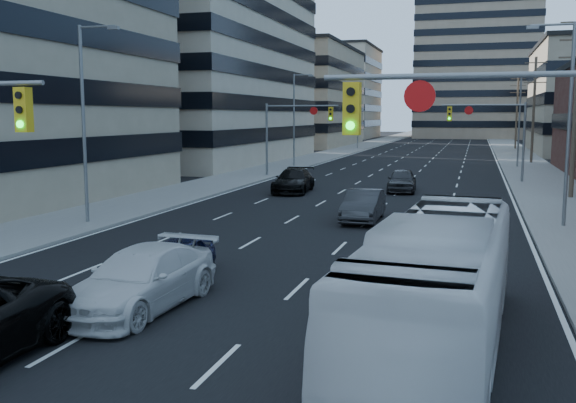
{
  "coord_description": "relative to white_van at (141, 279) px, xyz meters",
  "views": [
    {
      "loc": [
        6.65,
        -5.46,
        5.0
      ],
      "look_at": [
        0.75,
        14.62,
        2.2
      ],
      "focal_mm": 40.0,
      "sensor_mm": 36.0,
      "label": 1
    }
  ],
  "objects": [
    {
      "name": "streetlight_right_far",
      "position": [
        11.94,
        50.94,
        4.27
      ],
      "size": [
        2.03,
        0.22,
        9.0
      ],
      "color": "slate",
      "rests_on": "ground"
    },
    {
      "name": "signal_near_right",
      "position": [
        9.05,
        -1.06,
        3.54
      ],
      "size": [
        6.59,
        0.33,
        6.0
      ],
      "color": "slate",
      "rests_on": "ground"
    },
    {
      "name": "white_van",
      "position": [
        0.0,
        0.0,
        0.0
      ],
      "size": [
        2.55,
        5.55,
        1.57
      ],
      "primitive_type": "imported",
      "rotation": [
        0.0,
        0.0,
        -0.07
      ],
      "color": "silver",
      "rests_on": "ground"
    },
    {
      "name": "utility_pole_block",
      "position": [
        13.8,
        26.94,
        4.99
      ],
      "size": [
        2.2,
        0.28,
        11.0
      ],
      "color": "#4C3D2D",
      "rests_on": "ground"
    },
    {
      "name": "streetlight_left_far",
      "position": [
        -8.74,
        80.94,
        4.27
      ],
      "size": [
        2.03,
        0.22,
        9.0
      ],
      "color": "slate",
      "rests_on": "ground"
    },
    {
      "name": "bg_block_left",
      "position": [
        -26.4,
        130.94,
        9.21
      ],
      "size": [
        24.0,
        24.0,
        20.0
      ],
      "primitive_type": "cube",
      "color": "#ADA089",
      "rests_on": "ground"
    },
    {
      "name": "office_left_mid",
      "position": [
        -25.4,
        50.94,
        13.21
      ],
      "size": [
        26.0,
        34.0,
        28.0
      ],
      "primitive_type": "cube",
      "color": "#ADA089",
      "rests_on": "ground"
    },
    {
      "name": "streetlight_left_near",
      "position": [
        -8.74,
        10.94,
        4.27
      ],
      "size": [
        2.03,
        0.22,
        9.0
      ],
      "color": "slate",
      "rests_on": "ground"
    },
    {
      "name": "sedan_black_far",
      "position": [
        -3.18,
        25.73,
        -0.01
      ],
      "size": [
        2.6,
        5.5,
        1.55
      ],
      "primitive_type": "imported",
      "rotation": [
        0.0,
        0.0,
        0.08
      ],
      "color": "black",
      "rests_on": "ground"
    },
    {
      "name": "sidewalk_left",
      "position": [
        -9.9,
        120.94,
        -0.71
      ],
      "size": [
        5.0,
        300.0,
        0.15
      ],
      "primitive_type": "cube",
      "color": "slate",
      "rests_on": "ground"
    },
    {
      "name": "streetlight_left_mid",
      "position": [
        -8.74,
        45.94,
        4.27
      ],
      "size": [
        2.03,
        0.22,
        9.0
      ],
      "color": "slate",
      "rests_on": "ground"
    },
    {
      "name": "utility_pole_midblock",
      "position": [
        13.8,
        56.94,
        4.99
      ],
      "size": [
        2.2,
        0.28,
        11.0
      ],
      "color": "#4C3D2D",
      "rests_on": "ground"
    },
    {
      "name": "office_left_far",
      "position": [
        -22.4,
        90.94,
        7.21
      ],
      "size": [
        20.0,
        30.0,
        16.0
      ],
      "primitive_type": "cube",
      "color": "gray",
      "rests_on": "ground"
    },
    {
      "name": "transit_bus",
      "position": [
        7.6,
        -1.02,
        0.68
      ],
      "size": [
        3.22,
        10.67,
        2.93
      ],
      "primitive_type": "imported",
      "rotation": [
        0.0,
        0.0,
        -0.07
      ],
      "color": "silver",
      "rests_on": "ground"
    },
    {
      "name": "sedan_blue",
      "position": [
        -0.4,
        2.84,
        -0.13
      ],
      "size": [
        1.83,
        3.93,
        1.3
      ],
      "primitive_type": "imported",
      "rotation": [
        0.0,
        0.0,
        0.08
      ],
      "color": "black",
      "rests_on": "ground"
    },
    {
      "name": "sedan_grey_center",
      "position": [
        3.18,
        15.51,
        -0.04
      ],
      "size": [
        1.65,
        4.57,
        1.5
      ],
      "primitive_type": "imported",
      "rotation": [
        0.0,
        0.0,
        0.01
      ],
      "color": "#2C2C2E",
      "rests_on": "ground"
    },
    {
      "name": "road_surface",
      "position": [
        1.6,
        120.94,
        -0.78
      ],
      "size": [
        18.0,
        300.0,
        0.02
      ],
      "primitive_type": "cube",
      "color": "black",
      "rests_on": "ground"
    },
    {
      "name": "sidewalk_right",
      "position": [
        13.1,
        120.94,
        -0.71
      ],
      "size": [
        5.0,
        300.0,
        0.15
      ],
      "primitive_type": "cube",
      "color": "slate",
      "rests_on": "ground"
    },
    {
      "name": "utility_pole_distant",
      "position": [
        13.8,
        86.94,
        4.99
      ],
      "size": [
        2.2,
        0.28,
        11.0
      ],
      "color": "#4C3D2D",
      "rests_on": "ground"
    },
    {
      "name": "sedan_grey_right",
      "position": [
        3.6,
        28.04,
        -0.02
      ],
      "size": [
        2.08,
        4.58,
        1.52
      ],
      "primitive_type": "imported",
      "rotation": [
        0.0,
        0.0,
        0.06
      ],
      "color": "#2E2E30",
      "rests_on": "ground"
    },
    {
      "name": "streetlight_right_near",
      "position": [
        11.94,
        15.94,
        4.27
      ],
      "size": [
        2.03,
        0.22,
        9.0
      ],
      "color": "slate",
      "rests_on": "ground"
    },
    {
      "name": "signal_far_left",
      "position": [
        -6.08,
        35.94,
        3.52
      ],
      "size": [
        6.09,
        0.33,
        6.0
      ],
      "color": "slate",
      "rests_on": "ground"
    },
    {
      "name": "signal_far_right",
      "position": [
        9.28,
        35.94,
        3.52
      ],
      "size": [
        6.09,
        0.33,
        6.0
      ],
      "color": "slate",
      "rests_on": "ground"
    },
    {
      "name": "apartment_tower",
      "position": [
        7.6,
        140.94,
        28.21
      ],
      "size": [
        26.0,
        26.0,
        58.0
      ],
      "primitive_type": "cube",
      "color": "gray",
      "rests_on": "ground"
    }
  ]
}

